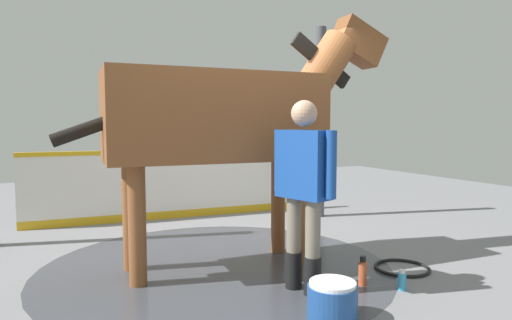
# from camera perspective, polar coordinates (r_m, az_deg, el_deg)

# --- Properties ---
(ground_plane) EXTENTS (16.00, 16.00, 0.02)m
(ground_plane) POSITION_cam_1_polar(r_m,az_deg,el_deg) (5.08, -3.40, -12.21)
(ground_plane) COLOR gray
(wet_patch) EXTENTS (3.57, 3.57, 0.00)m
(wet_patch) POSITION_cam_1_polar(r_m,az_deg,el_deg) (4.71, -5.12, -13.42)
(wet_patch) COLOR #42444C
(wet_patch) RESTS_ON ground
(barrier_wall) EXTENTS (0.25, 4.14, 1.07)m
(barrier_wall) POSITION_cam_1_polar(r_m,az_deg,el_deg) (7.00, -11.35, -3.38)
(barrier_wall) COLOR white
(barrier_wall) RESTS_ON ground
(roof_post_near) EXTENTS (0.16, 0.16, 2.95)m
(roof_post_near) POSITION_cam_1_polar(r_m,az_deg,el_deg) (7.04, 8.22, 4.70)
(roof_post_near) COLOR #4C4C51
(roof_post_near) RESTS_ON ground
(horse) EXTENTS (0.95, 3.54, 2.66)m
(horse) POSITION_cam_1_polar(r_m,az_deg,el_deg) (4.52, -3.67, 5.53)
(horse) COLOR brown
(horse) RESTS_ON ground
(handler) EXTENTS (0.64, 0.36, 1.66)m
(handler) POSITION_cam_1_polar(r_m,az_deg,el_deg) (3.84, 6.12, -2.91)
(handler) COLOR black
(handler) RESTS_ON ground
(wash_bucket) EXTENTS (0.38, 0.38, 0.29)m
(wash_bucket) POSITION_cam_1_polar(r_m,az_deg,el_deg) (3.52, 9.77, -17.39)
(wash_bucket) COLOR #1E478C
(wash_bucket) RESTS_ON ground
(bottle_shampoo) EXTENTS (0.07, 0.07, 0.18)m
(bottle_shampoo) POSITION_cam_1_polar(r_m,az_deg,el_deg) (4.25, 18.21, -14.49)
(bottle_shampoo) COLOR #3399CC
(bottle_shampoo) RESTS_ON ground
(bottle_spray) EXTENTS (0.08, 0.08, 0.27)m
(bottle_spray) POSITION_cam_1_polar(r_m,az_deg,el_deg) (4.26, 13.52, -13.81)
(bottle_spray) COLOR #CC5933
(bottle_spray) RESTS_ON ground
(hose_coil) EXTENTS (0.55, 0.55, 0.03)m
(hose_coil) POSITION_cam_1_polar(r_m,az_deg,el_deg) (4.83, 18.21, -12.98)
(hose_coil) COLOR black
(hose_coil) RESTS_ON ground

